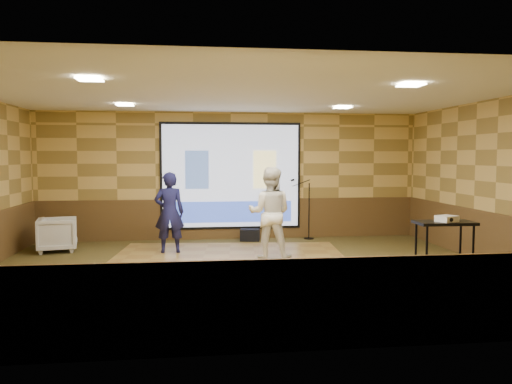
{
  "coord_description": "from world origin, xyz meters",
  "views": [
    {
      "loc": [
        -0.84,
        -8.31,
        1.97
      ],
      "look_at": [
        0.28,
        0.88,
        1.3
      ],
      "focal_mm": 35.0,
      "sensor_mm": 36.0,
      "label": 1
    }
  ],
  "objects": [
    {
      "name": "player_left",
      "position": [
        -1.36,
        1.75,
        0.84
      ],
      "size": [
        0.61,
        0.42,
        1.62
      ],
      "primitive_type": "imported",
      "rotation": [
        0.0,
        0.0,
        3.19
      ],
      "color": "#151643",
      "rests_on": "dance_floor"
    },
    {
      "name": "room_shell",
      "position": [
        0.0,
        0.0,
        2.09
      ],
      "size": [
        9.04,
        7.04,
        3.02
      ],
      "color": "tan",
      "rests_on": "ground"
    },
    {
      "name": "wainscot_front",
      "position": [
        0.0,
        -3.48,
        0.47
      ],
      "size": [
        9.0,
        0.04,
        0.95
      ],
      "primitive_type": "cube",
      "color": "#52391B",
      "rests_on": "ground"
    },
    {
      "name": "wainscot_right",
      "position": [
        4.48,
        0.0,
        0.47
      ],
      "size": [
        0.04,
        7.0,
        0.95
      ],
      "primitive_type": "cube",
      "color": "#52391B",
      "rests_on": "ground"
    },
    {
      "name": "banquet_chair",
      "position": [
        -3.68,
        2.32,
        0.35
      ],
      "size": [
        0.91,
        0.9,
        0.7
      ],
      "primitive_type": "imported",
      "rotation": [
        0.0,
        0.0,
        1.78
      ],
      "color": "gray",
      "rests_on": "ground"
    },
    {
      "name": "av_table",
      "position": [
        3.05,
        -0.95,
        0.66
      ],
      "size": [
        0.9,
        0.47,
        0.95
      ],
      "rotation": [
        0.0,
        0.0,
        -0.03
      ],
      "color": "black",
      "rests_on": "ground"
    },
    {
      "name": "duffel_bag",
      "position": [
        0.41,
        3.1,
        0.14
      ],
      "size": [
        0.49,
        0.37,
        0.28
      ],
      "primitive_type": "cube",
      "rotation": [
        0.0,
        0.0,
        -0.18
      ],
      "color": "black",
      "rests_on": "ground"
    },
    {
      "name": "player_right",
      "position": [
        0.55,
        0.91,
        0.9
      ],
      "size": [
        0.98,
        0.85,
        1.73
      ],
      "primitive_type": "imported",
      "rotation": [
        0.0,
        0.0,
        2.88
      ],
      "color": "silver",
      "rests_on": "dance_floor"
    },
    {
      "name": "ground",
      "position": [
        0.0,
        0.0,
        0.0
      ],
      "size": [
        9.0,
        9.0,
        0.0
      ],
      "primitive_type": "plane",
      "color": "#273417",
      "rests_on": "ground"
    },
    {
      "name": "mic_stand",
      "position": [
        1.78,
        3.21,
        0.49
      ],
      "size": [
        0.57,
        0.23,
        1.44
      ],
      "rotation": [
        0.0,
        0.0,
        -0.06
      ],
      "color": "black",
      "rests_on": "ground"
    },
    {
      "name": "dance_floor",
      "position": [
        -0.22,
        1.03,
        0.02
      ],
      "size": [
        4.74,
        3.78,
        0.03
      ],
      "primitive_type": "cube",
      "rotation": [
        0.0,
        0.0,
        -0.09
      ],
      "color": "olive",
      "rests_on": "ground"
    },
    {
      "name": "downlight_se",
      "position": [
        2.2,
        -1.5,
        2.97
      ],
      "size": [
        0.32,
        0.32,
        0.02
      ],
      "primitive_type": "cube",
      "color": "#FFEEBF",
      "rests_on": "room_shell"
    },
    {
      "name": "downlight_ne",
      "position": [
        2.2,
        1.8,
        2.97
      ],
      "size": [
        0.32,
        0.32,
        0.02
      ],
      "primitive_type": "cube",
      "color": "#FFEEBF",
      "rests_on": "room_shell"
    },
    {
      "name": "downlight_sw",
      "position": [
        -2.2,
        -1.5,
        2.97
      ],
      "size": [
        0.32,
        0.32,
        0.02
      ],
      "primitive_type": "cube",
      "color": "#FFEEBF",
      "rests_on": "room_shell"
    },
    {
      "name": "projector",
      "position": [
        3.05,
        -1.01,
        0.99
      ],
      "size": [
        0.36,
        0.34,
        0.1
      ],
      "primitive_type": "cube",
      "rotation": [
        0.0,
        0.0,
        0.41
      ],
      "color": "white",
      "rests_on": "av_table"
    },
    {
      "name": "projector_screen",
      "position": [
        0.0,
        3.44,
        1.47
      ],
      "size": [
        3.32,
        0.06,
        2.52
      ],
      "color": "black",
      "rests_on": "room_shell"
    },
    {
      "name": "wainscot_back",
      "position": [
        0.0,
        3.48,
        0.47
      ],
      "size": [
        9.0,
        0.04,
        0.95
      ],
      "primitive_type": "cube",
      "color": "#52391B",
      "rests_on": "ground"
    },
    {
      "name": "downlight_nw",
      "position": [
        -2.2,
        1.8,
        2.97
      ],
      "size": [
        0.32,
        0.32,
        0.02
      ],
      "primitive_type": "cube",
      "color": "#FFEEBF",
      "rests_on": "room_shell"
    }
  ]
}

